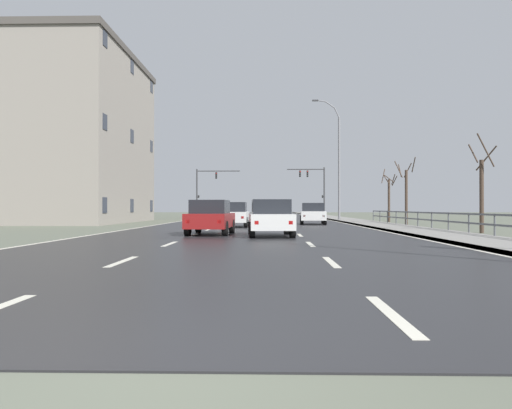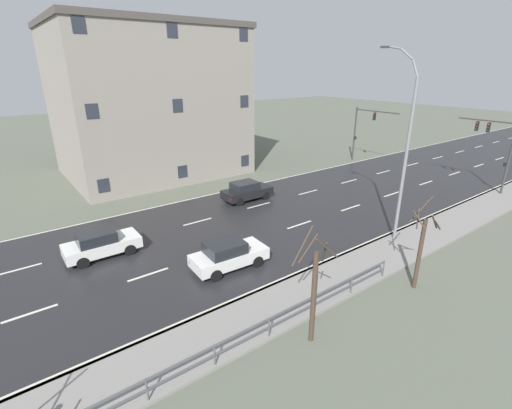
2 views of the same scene
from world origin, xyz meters
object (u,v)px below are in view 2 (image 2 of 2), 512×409
car_near_right (247,191)px  car_distant (101,243)px  street_lamp_midground (404,153)px  traffic_signal_left (363,126)px  car_far_left (228,254)px  brick_building (149,102)px  traffic_signal_right (498,143)px

car_near_right → car_distant: bearing=-76.9°
street_lamp_midground → traffic_signal_left: size_ratio=1.89×
traffic_signal_left → car_near_right: bearing=-80.8°
street_lamp_midground → car_near_right: size_ratio=2.77×
traffic_signal_left → car_far_left: size_ratio=1.44×
car_near_right → brick_building: brick_building is taller
car_distant → car_near_right: (-2.74, 12.13, 0.00)m
traffic_signal_right → car_far_left: (-2.57, -25.19, -3.45)m
traffic_signal_right → car_far_left: size_ratio=1.49×
street_lamp_midground → car_distant: size_ratio=2.77×
car_distant → car_near_right: size_ratio=1.00×
traffic_signal_right → traffic_signal_left: (-13.68, -0.16, -0.25)m
street_lamp_midground → car_far_left: bearing=-107.6°
street_lamp_midground → car_far_left: street_lamp_midground is taller
car_far_left → brick_building: (-21.11, 4.47, 6.22)m
street_lamp_midground → car_near_right: (-11.40, -3.19, -4.76)m
car_far_left → car_near_right: 10.76m
car_far_left → brick_building: bearing=171.1°
street_lamp_midground → car_distant: 18.23m
street_lamp_midground → car_distant: street_lamp_midground is taller
street_lamp_midground → car_near_right: 12.76m
street_lamp_midground → car_near_right: street_lamp_midground is taller
traffic_signal_right → car_far_left: traffic_signal_right is taller
traffic_signal_right → car_distant: 31.55m
car_distant → car_near_right: 12.43m
traffic_signal_left → car_far_left: bearing=-66.1°
traffic_signal_right → brick_building: bearing=-138.8°
traffic_signal_right → car_near_right: bearing=-120.6°
traffic_signal_right → brick_building: brick_building is taller
traffic_signal_right → car_near_right: size_ratio=1.52×
car_far_left → street_lamp_midground: bearing=75.5°
street_lamp_midground → traffic_signal_right: bearing=92.5°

